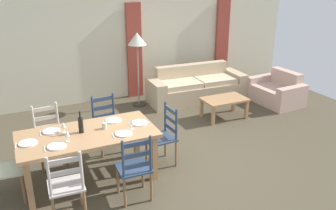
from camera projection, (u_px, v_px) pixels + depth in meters
The scene contains 32 objects.
ground_plane at pixel (167, 161), 5.69m from camera, with size 9.60×9.60×0.02m, color #4D4432.
wall_far at pixel (107, 42), 8.00m from camera, with size 9.60×0.16×2.70m, color beige.
curtain_panel_left at pixel (134, 51), 8.21m from camera, with size 0.35×0.08×2.20m, color #9B3D31.
curtain_panel_right at pixel (222, 43), 9.14m from camera, with size 0.35×0.08×2.20m, color #9B3D31.
dining_table at pixel (88, 138), 4.96m from camera, with size 1.90×0.96×0.75m.
dining_chair_near_left at pixel (66, 186), 4.20m from camera, with size 0.44×0.42×0.96m.
dining_chair_near_right at pixel (135, 168), 4.58m from camera, with size 0.43×0.41×0.96m.
dining_chair_far_left at pixel (49, 135), 5.47m from camera, with size 0.45×0.43×0.96m.
dining_chair_far_right at pixel (107, 124), 5.88m from camera, with size 0.45×0.43×0.96m.
dining_chair_head_west at pixel (2, 168), 4.57m from camera, with size 0.43×0.45×0.96m.
dining_chair_head_east at pixel (164, 135), 5.47m from camera, with size 0.42×0.44×0.96m.
dinner_plate_near_left at pixel (57, 146), 4.54m from camera, with size 0.24×0.24×0.02m, color white.
fork_near_left at pixel (45, 149), 4.48m from camera, with size 0.02×0.17×0.01m, color silver.
dinner_plate_near_right at pixel (124, 134), 4.89m from camera, with size 0.24×0.24×0.02m, color white.
fork_near_right at pixel (113, 136), 4.83m from camera, with size 0.02×0.17×0.01m, color silver.
dinner_plate_far_left at pixel (51, 131), 4.96m from camera, with size 0.24×0.24×0.02m, color white.
fork_far_left at pixel (40, 133), 4.91m from camera, with size 0.02×0.17×0.01m, color silver.
dinner_plate_far_right at pixel (113, 120), 5.31m from camera, with size 0.24×0.24×0.02m, color white.
fork_far_right at pixel (104, 122), 5.26m from camera, with size 0.02×0.17×0.01m, color silver.
dinner_plate_head_west at pixel (28, 143), 4.62m from camera, with size 0.24×0.24×0.02m, color white.
fork_head_west at pixel (16, 146), 4.57m from camera, with size 0.02×0.17×0.01m, color silver.
dinner_plate_head_east at pixel (140, 123), 5.23m from camera, with size 0.24×0.24×0.02m, color white.
fork_head_east at pixel (130, 125), 5.17m from camera, with size 0.02×0.17×0.01m, color silver.
wine_bottle at pixel (81, 125), 4.90m from camera, with size 0.07×0.07×0.32m.
wine_glass_near_left at pixel (67, 134), 4.64m from camera, with size 0.06×0.06×0.16m.
wine_glass_near_right at pixel (132, 122), 5.00m from camera, with size 0.06×0.06×0.16m.
wine_glass_far_left at pixel (63, 125), 4.90m from camera, with size 0.06×0.06×0.16m.
coffee_cup_primary at pixel (104, 126), 5.05m from camera, with size 0.07×0.07×0.09m, color beige.
couch at pixel (196, 87), 8.28m from camera, with size 2.31×0.89×0.80m.
coffee_table at pixel (224, 101), 7.23m from camera, with size 0.90×0.56×0.42m.
armchair_upholstered at pixel (277, 92), 8.11m from camera, with size 0.87×1.21×0.72m.
standing_lamp at pixel (137, 43), 7.51m from camera, with size 0.40×0.40×1.64m.
Camera 1 is at (-2.08, -4.53, 2.89)m, focal length 37.75 mm.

